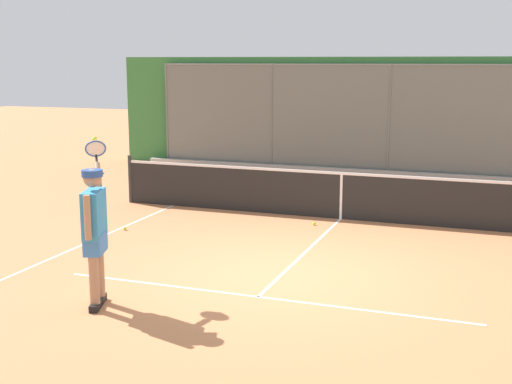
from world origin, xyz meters
TOP-DOWN VIEW (x-y plane):
  - ground_plane at (0.00, 0.00)m, footprint 60.00×60.00m
  - court_line_markings at (0.00, 1.27)m, footprint 7.60×8.98m
  - fence_backdrop at (0.00, -10.29)m, footprint 16.70×1.37m
  - tennis_net at (0.00, -3.94)m, footprint 9.77×0.09m
  - tennis_player at (1.86, 2.01)m, footprint 0.82×1.32m
  - tennis_ball_by_sideline at (3.63, -1.63)m, footprint 0.07×0.07m
  - tennis_ball_near_baseline at (0.37, -3.24)m, footprint 0.07×0.07m

SIDE VIEW (x-z plane):
  - ground_plane at x=0.00m, z-range 0.00..0.00m
  - court_line_markings at x=0.00m, z-range 0.00..0.01m
  - tennis_ball_by_sideline at x=3.63m, z-range 0.00..0.07m
  - tennis_ball_near_baseline at x=0.37m, z-range 0.00..0.07m
  - tennis_net at x=0.00m, z-range -0.04..1.03m
  - tennis_player at x=1.86m, z-range 0.03..2.14m
  - fence_backdrop at x=0.00m, z-range -0.01..3.25m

